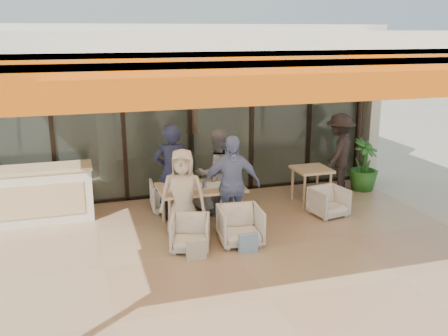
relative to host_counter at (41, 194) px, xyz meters
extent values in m
plane|color=#C6B293|center=(2.95, -2.30, -0.53)|extent=(70.00, 70.00, 0.00)
cube|color=tan|center=(2.95, -2.30, -0.53)|extent=(8.00, 6.00, 0.01)
cube|color=silver|center=(2.95, -2.30, 2.77)|extent=(8.00, 6.00, 0.20)
cube|color=#D9580B|center=(2.95, -5.24, 2.49)|extent=(8.00, 0.12, 0.45)
cube|color=orange|center=(2.95, -4.55, 2.61)|extent=(8.00, 1.50, 0.06)
cylinder|color=black|center=(6.83, 0.58, 1.07)|extent=(0.12, 0.12, 3.20)
cube|color=#9EADA3|center=(2.95, 0.70, 1.07)|extent=(8.00, 0.03, 3.20)
cube|color=black|center=(2.95, 0.70, -0.49)|extent=(8.00, 0.10, 0.08)
cube|color=black|center=(2.95, 0.70, 2.63)|extent=(8.00, 0.10, 0.08)
cube|color=black|center=(0.25, 0.70, 1.07)|extent=(0.08, 0.10, 3.20)
cube|color=black|center=(1.60, 0.70, 1.07)|extent=(0.08, 0.10, 3.20)
cube|color=black|center=(2.95, 0.70, 1.07)|extent=(0.08, 0.10, 3.20)
cube|color=black|center=(4.30, 0.70, 1.07)|extent=(0.08, 0.10, 3.20)
cube|color=black|center=(5.65, 0.70, 1.07)|extent=(0.08, 0.10, 3.20)
cube|color=black|center=(6.95, 0.70, 1.07)|extent=(0.08, 0.10, 3.20)
cube|color=silver|center=(2.95, 4.20, 1.17)|extent=(9.00, 0.25, 3.40)
cube|color=silver|center=(7.35, 2.45, 1.17)|extent=(0.25, 3.50, 3.40)
cube|color=silver|center=(2.95, 2.45, 2.87)|extent=(9.00, 3.50, 0.25)
cube|color=#D7B983|center=(2.95, 2.45, -0.52)|extent=(8.00, 3.50, 0.02)
cylinder|color=silver|center=(1.35, 2.30, 0.97)|extent=(0.40, 0.40, 3.00)
cylinder|color=silver|center=(4.75, 2.30, 0.97)|extent=(0.40, 0.40, 3.00)
cylinder|color=black|center=(1.75, 1.90, 2.47)|extent=(0.03, 0.03, 0.70)
cube|color=black|center=(1.75, 1.90, 2.02)|extent=(0.30, 0.30, 0.40)
sphere|color=#FFBF72|center=(1.75, 1.90, 2.02)|extent=(0.18, 0.18, 0.18)
cylinder|color=black|center=(5.25, 1.90, 2.47)|extent=(0.03, 0.03, 0.70)
cube|color=black|center=(5.25, 1.90, 2.02)|extent=(0.30, 0.30, 0.40)
sphere|color=#FFBF72|center=(5.25, 1.90, 2.02)|extent=(0.18, 0.18, 0.18)
cylinder|color=black|center=(3.25, 1.70, -0.48)|extent=(0.40, 0.40, 0.05)
cylinder|color=black|center=(3.25, 1.70, 0.52)|extent=(0.04, 0.04, 2.10)
cone|color=#FF5E16|center=(3.25, 1.70, 1.17)|extent=(0.32, 0.32, 1.10)
cube|color=silver|center=(0.00, 0.00, -0.03)|extent=(1.80, 0.60, 1.00)
cube|color=#D7B983|center=(0.00, 0.00, 0.48)|extent=(1.85, 0.65, 0.06)
cube|color=#D7B983|center=(0.00, -0.31, -0.03)|extent=(1.50, 0.02, 0.60)
cube|color=#D7B983|center=(2.73, -1.04, 0.19)|extent=(1.50, 0.90, 0.05)
cube|color=white|center=(2.73, -1.04, 0.21)|extent=(1.30, 0.35, 0.01)
cylinder|color=#D7B983|center=(2.11, -1.36, -0.18)|extent=(0.06, 0.06, 0.70)
cylinder|color=#D7B983|center=(3.35, -1.36, -0.18)|extent=(0.06, 0.06, 0.70)
cylinder|color=#D7B983|center=(2.11, -0.72, -0.18)|extent=(0.06, 0.06, 0.70)
cylinder|color=#D7B983|center=(3.35, -0.72, -0.18)|extent=(0.06, 0.06, 0.70)
cylinder|color=white|center=(2.28, -1.19, 0.27)|extent=(0.06, 0.06, 0.11)
cylinder|color=white|center=(2.48, -0.84, 0.27)|extent=(0.06, 0.06, 0.11)
cylinder|color=white|center=(2.78, -1.14, 0.27)|extent=(0.06, 0.06, 0.11)
cylinder|color=white|center=(3.03, -0.86, 0.27)|extent=(0.06, 0.06, 0.11)
cylinder|color=white|center=(3.23, -1.24, 0.27)|extent=(0.06, 0.06, 0.11)
cylinder|color=maroon|center=(2.18, -0.89, 0.30)|extent=(0.07, 0.07, 0.16)
cylinder|color=black|center=(2.63, -0.76, 0.30)|extent=(0.09, 0.09, 0.17)
cylinder|color=black|center=(2.63, -0.76, 0.39)|extent=(0.10, 0.10, 0.01)
cylinder|color=white|center=(2.28, -1.34, 0.22)|extent=(0.22, 0.22, 0.01)
cylinder|color=white|center=(3.18, -1.34, 0.22)|extent=(0.22, 0.22, 0.01)
cylinder|color=white|center=(2.28, -0.72, 0.22)|extent=(0.22, 0.22, 0.01)
cylinder|color=white|center=(3.18, -0.72, 0.22)|extent=(0.22, 0.22, 0.01)
imported|color=white|center=(2.31, -0.09, -0.20)|extent=(0.68, 0.64, 0.67)
imported|color=white|center=(3.15, -0.09, -0.16)|extent=(0.89, 0.86, 0.74)
imported|color=white|center=(2.31, -1.99, -0.22)|extent=(0.74, 0.72, 0.62)
imported|color=white|center=(3.15, -1.99, -0.18)|extent=(0.73, 0.69, 0.70)
imported|color=#191A37|center=(2.31, -0.59, 0.37)|extent=(0.71, 0.52, 1.81)
imported|color=slate|center=(3.15, -0.59, 0.30)|extent=(0.91, 0.77, 1.67)
imported|color=beige|center=(2.31, -1.49, 0.24)|extent=(0.88, 0.72, 1.55)
imported|color=#7995CA|center=(3.15, -1.49, 0.33)|extent=(1.04, 0.50, 1.73)
cube|color=silver|center=(2.31, -2.39, -0.36)|extent=(0.30, 0.10, 0.34)
cube|color=#99BFD8|center=(3.15, -2.39, -0.36)|extent=(0.30, 0.10, 0.34)
cube|color=#D7B983|center=(5.16, -0.51, 0.19)|extent=(0.70, 0.70, 0.05)
cylinder|color=#D7B983|center=(4.88, -0.79, -0.18)|extent=(0.05, 0.05, 0.70)
cylinder|color=#D7B983|center=(5.44, -0.79, -0.18)|extent=(0.05, 0.05, 0.70)
cylinder|color=#D7B983|center=(4.88, -0.23, -0.18)|extent=(0.05, 0.05, 0.70)
cylinder|color=#D7B983|center=(5.44, -0.23, -0.18)|extent=(0.05, 0.05, 0.70)
imported|color=white|center=(5.16, -1.26, -0.22)|extent=(0.69, 0.66, 0.62)
imported|color=black|center=(6.09, 0.06, 0.33)|extent=(1.26, 1.20, 1.71)
imported|color=#1E5919|center=(6.64, -0.07, 0.04)|extent=(0.87, 0.87, 1.14)
camera|label=1|loc=(0.69, -9.19, 2.88)|focal=40.00mm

